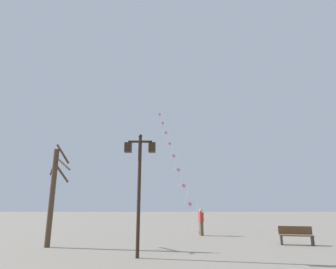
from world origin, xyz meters
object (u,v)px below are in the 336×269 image
at_px(twin_lantern_lamp_post, 140,170).
at_px(bare_tree, 53,192).
at_px(park_bench, 296,235).
at_px(kite_flyer, 201,221).
at_px(kite_train, 174,156).

xyz_separation_m(twin_lantern_lamp_post, bare_tree, (-4.52, 2.81, -0.75)).
bearing_deg(park_bench, twin_lantern_lamp_post, -140.82).
height_order(bare_tree, park_bench, bare_tree).
bearing_deg(bare_tree, kite_flyer, 34.42).
relative_size(twin_lantern_lamp_post, bare_tree, 0.96).
bearing_deg(kite_train, kite_flyer, -76.42).
xyz_separation_m(twin_lantern_lamp_post, kite_flyer, (3.35, 8.20, -2.39)).
bearing_deg(park_bench, kite_train, 130.93).
relative_size(kite_train, kite_flyer, 7.45).
bearing_deg(twin_lantern_lamp_post, kite_flyer, 67.77).
bearing_deg(kite_flyer, twin_lantern_lamp_post, 143.81).
bearing_deg(kite_train, park_bench, -62.81).
height_order(kite_train, park_bench, kite_train).
xyz_separation_m(bare_tree, park_bench, (12.10, 0.80, -2.10)).
distance_m(kite_flyer, bare_tree, 9.69).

